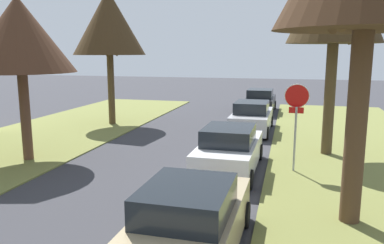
% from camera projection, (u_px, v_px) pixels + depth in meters
% --- Properties ---
extents(stop_sign_far, '(0.81, 0.49, 2.95)m').
position_uv_depth(stop_sign_far, '(296.00, 109.00, 12.73)').
color(stop_sign_far, '#9EA0A5').
rests_on(stop_sign_far, grass_verge_right).
extents(street_tree_left_mid_b, '(3.89, 3.89, 5.95)m').
position_uv_depth(street_tree_left_mid_b, '(19.00, 35.00, 13.75)').
color(street_tree_left_mid_b, brown).
rests_on(street_tree_left_mid_b, grass_verge_left).
extents(street_tree_left_far, '(3.90, 3.90, 7.29)m').
position_uv_depth(street_tree_left_far, '(109.00, 23.00, 20.80)').
color(street_tree_left_far, '#4D3C24').
rests_on(street_tree_left_far, grass_verge_left).
extents(parked_sedan_tan, '(1.99, 4.42, 1.57)m').
position_uv_depth(parked_sedan_tan, '(189.00, 224.00, 7.50)').
color(parked_sedan_tan, tan).
rests_on(parked_sedan_tan, ground).
extents(parked_sedan_white, '(1.99, 4.42, 1.57)m').
position_uv_depth(parked_sedan_white, '(229.00, 151.00, 13.11)').
color(parked_sedan_white, white).
rests_on(parked_sedan_white, ground).
extents(parked_sedan_silver, '(1.99, 4.42, 1.57)m').
position_uv_depth(parked_sedan_silver, '(252.00, 118.00, 19.61)').
color(parked_sedan_silver, '#BCBCC1').
rests_on(parked_sedan_silver, ground).
extents(parked_sedan_black, '(1.99, 4.42, 1.57)m').
position_uv_depth(parked_sedan_black, '(260.00, 102.00, 26.04)').
color(parked_sedan_black, black).
rests_on(parked_sedan_black, ground).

